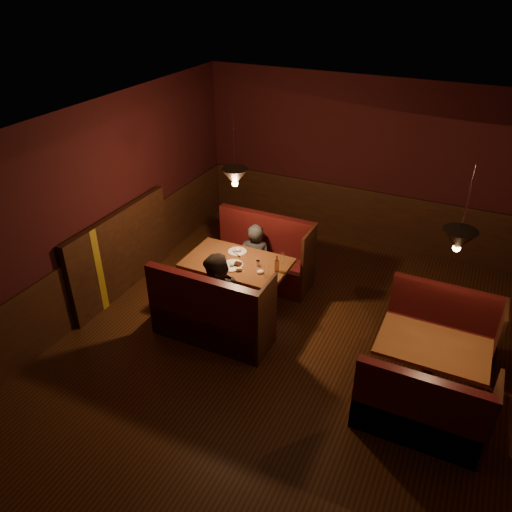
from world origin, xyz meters
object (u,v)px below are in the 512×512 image
at_px(second_bench_far, 439,334).
at_px(second_bench_near, 419,416).
at_px(main_bench_far, 263,261).
at_px(diner_a, 255,245).
at_px(main_bench_near, 211,320).
at_px(diner_b, 219,286).
at_px(main_table, 238,272).
at_px(second_table, 431,357).

relative_size(second_bench_far, second_bench_near, 1.00).
height_order(main_bench_far, diner_a, diner_a).
bearing_deg(second_bench_far, main_bench_near, -159.46).
relative_size(main_bench_near, diner_b, 1.02).
relative_size(main_bench_far, diner_a, 1.14).
relative_size(main_table, second_bench_near, 1.08).
xyz_separation_m(second_bench_near, diner_a, (-2.83, 1.92, 0.39)).
xyz_separation_m(main_bench_far, second_bench_far, (2.77, -0.62, -0.04)).
bearing_deg(main_bench_far, diner_b, -87.93).
distance_m(main_bench_far, second_table, 3.06).
distance_m(main_bench_near, diner_a, 1.53).
height_order(main_table, second_bench_far, main_table).
bearing_deg(main_table, second_table, -10.81).
bearing_deg(second_table, main_bench_near, -173.67).
bearing_deg(main_bench_far, main_bench_near, -90.00).
bearing_deg(main_bench_far, diner_a, -110.35).
height_order(second_table, second_bench_far, second_bench_far).
xyz_separation_m(diner_a, diner_b, (0.12, -1.32, 0.09)).
bearing_deg(main_bench_near, second_table, 6.33).
xyz_separation_m(main_table, second_bench_far, (2.79, 0.21, -0.29)).
distance_m(main_table, main_bench_far, 0.87).
bearing_deg(diner_b, second_bench_far, 10.26).
bearing_deg(main_bench_near, diner_a, 92.39).
bearing_deg(diner_b, main_bench_near, -114.99).
relative_size(second_table, second_bench_far, 0.90).
xyz_separation_m(main_table, diner_a, (-0.05, 0.66, 0.10)).
xyz_separation_m(main_table, second_bench_near, (2.79, -1.26, -0.29)).
distance_m(main_table, second_bench_near, 3.07).
relative_size(main_table, main_bench_far, 0.91).
distance_m(main_table, diner_a, 0.67).
bearing_deg(diner_a, main_table, 79.98).
height_order(main_bench_near, diner_b, diner_b).
bearing_deg(diner_a, second_table, 143.07).
distance_m(second_table, diner_a, 3.05).
bearing_deg(main_table, diner_b, -83.94).
xyz_separation_m(second_table, diner_b, (-2.69, -0.13, 0.28)).
height_order(main_bench_near, second_bench_far, main_bench_near).
height_order(second_bench_near, diner_a, diner_a).
bearing_deg(second_bench_near, diner_a, 145.86).
xyz_separation_m(main_table, diner_b, (0.07, -0.66, 0.19)).
xyz_separation_m(main_bench_far, second_bench_near, (2.77, -2.09, -0.04)).
relative_size(main_bench_near, second_table, 1.31).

